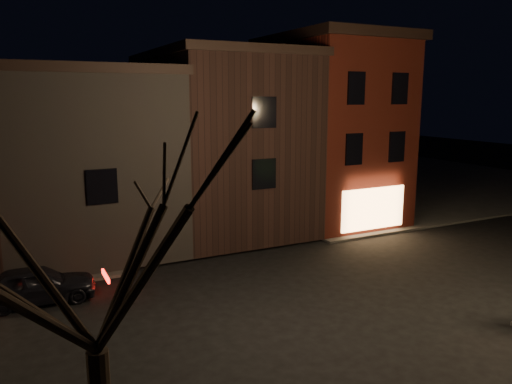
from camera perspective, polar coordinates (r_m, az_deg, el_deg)
ground at (r=18.68m, az=4.63°, el=-11.95°), size 120.00×120.00×0.00m
sidewalk_far_right at (r=45.77m, az=13.10°, el=1.60°), size 30.00×30.00×0.12m
corner_building at (r=29.59m, az=8.56°, el=7.22°), size 6.50×8.50×10.50m
row_building_a at (r=27.38m, az=-4.00°, el=5.84°), size 7.30×10.30×9.40m
row_building_b at (r=25.54m, az=-19.19°, el=3.76°), size 7.80×10.30×8.40m
bare_tree_left at (r=7.94m, az=-18.61°, el=-2.89°), size 5.60×5.60×7.50m
parked_car_a at (r=19.56m, az=-23.77°, el=-9.67°), size 4.05×1.78×1.36m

